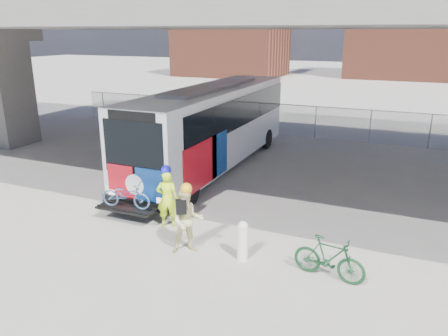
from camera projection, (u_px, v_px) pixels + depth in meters
The scene contains 9 objects.
ground at pixel (211, 209), 15.15m from camera, with size 160.00×160.00×0.00m, color #9E9991.
bus at pixel (213, 121), 19.25m from camera, with size 2.67×12.94×3.69m.
overpass at pixel (253, 13), 16.69m from camera, with size 40.00×16.00×7.95m.
chainlink_fence at pixel (299, 112), 25.22m from camera, with size 30.00×0.06×30.00m.
brick_buildings at pixel (381, 35), 55.24m from camera, with size 54.00×22.00×12.00m.
bollard at pixel (243, 239), 11.60m from camera, with size 0.29×0.29×1.12m.
cyclist_hivis at pixel (167, 197), 13.53m from camera, with size 0.79×0.67×2.01m.
cyclist_tan at pixel (187, 220), 11.91m from camera, with size 1.14×1.08×2.03m.
bike_parked at pixel (329, 258), 10.73m from camera, with size 0.52×1.82×1.10m, color #154121.
Camera 1 is at (6.04, -12.68, 5.88)m, focal length 35.00 mm.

